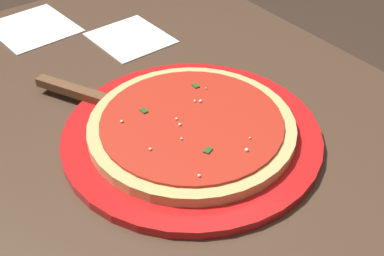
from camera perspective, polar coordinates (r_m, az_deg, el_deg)
The scene contains 6 objects.
restaurant_table at distance 0.87m, azimuth -0.82°, elevation -7.94°, with size 1.12×0.76×0.77m.
serving_plate at distance 0.75m, azimuth -0.00°, elevation -0.79°, with size 0.38×0.38×0.01m, color red.
pizza at distance 0.74m, azimuth -0.00°, elevation 0.20°, with size 0.30×0.30×0.02m.
pizza_server at distance 0.82m, azimuth -10.92°, elevation 3.32°, with size 0.22×0.14×0.01m.
napkin_folded_right at distance 1.01m, azimuth -6.82°, elevation 9.87°, with size 0.14×0.13×0.00m, color white.
napkin_loose_left at distance 1.09m, azimuth -17.17°, elevation 10.56°, with size 0.16×0.14×0.00m, color white.
Camera 1 is at (-0.49, 0.34, 1.25)m, focal length 48.21 mm.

